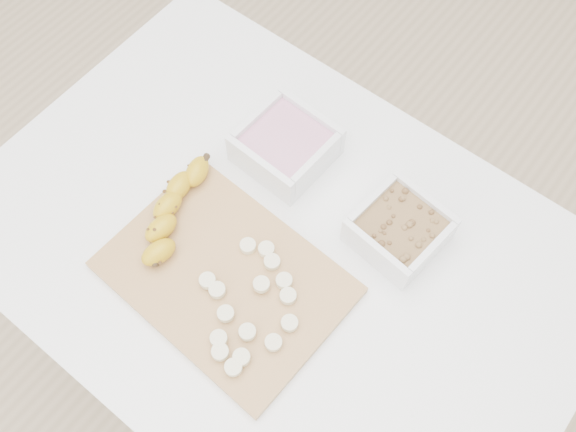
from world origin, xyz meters
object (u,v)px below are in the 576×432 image
Objects in this scene: bowl_yogurt at (286,145)px; bowl_granola at (399,229)px; cutting_board at (226,277)px; banana at (173,212)px; table at (277,268)px.

bowl_yogurt is 1.03× the size of bowl_granola.
bowl_granola is at bearing 52.80° from cutting_board.
bowl_granola is (0.24, -0.01, -0.00)m from bowl_yogurt.
bowl_granola is 0.40× the size of cutting_board.
bowl_granola reaches higher than banana.
bowl_yogurt is 0.22m from banana.
bowl_granola is 0.36m from banana.
cutting_board is at bearing -19.32° from banana.
banana reaches higher than cutting_board.
table is at bearing -137.63° from bowl_granola.
bowl_yogurt is at bearing 105.78° from cutting_board.
banana is (-0.16, -0.07, 0.13)m from table.
bowl_yogurt reaches higher than banana.
table is 2.76× the size of cutting_board.
bowl_yogurt is 0.74× the size of banana.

